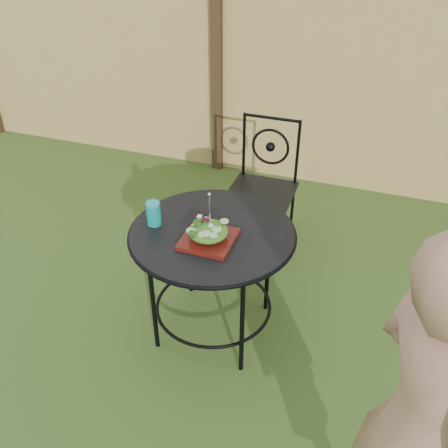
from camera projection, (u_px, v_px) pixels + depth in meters
name	position (u px, v px, depth m)	size (l,w,h in m)	color
ground	(303.00, 368.00, 2.85)	(60.00, 60.00, 0.00)	#2B4616
fence	(370.00, 85.00, 4.02)	(8.00, 0.12, 1.90)	#DCC26D
patio_table	(213.00, 251.00, 2.79)	(0.92, 0.92, 0.72)	black
patio_chair	(263.00, 183.00, 3.60)	(0.46, 0.46, 0.95)	black
diner	(419.00, 435.00, 1.62)	(0.59, 0.39, 1.62)	#9F725B
salad_plate	(208.00, 239.00, 2.63)	(0.27, 0.27, 0.02)	#430909
salad	(208.00, 231.00, 2.60)	(0.21, 0.21, 0.08)	#235614
fork	(210.00, 211.00, 2.52)	(0.01, 0.01, 0.18)	silver
drinking_glass	(154.00, 213.00, 2.73)	(0.08, 0.08, 0.14)	#0DA19B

